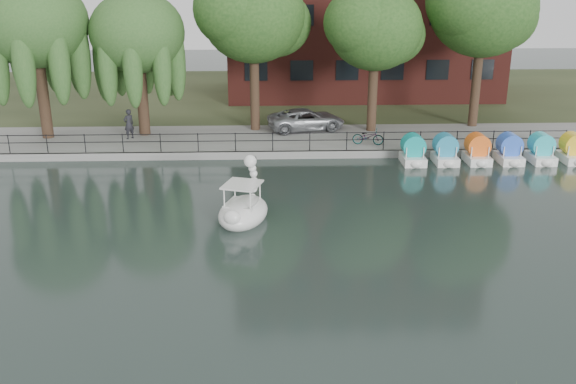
{
  "coord_description": "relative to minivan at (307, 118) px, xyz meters",
  "views": [
    {
      "loc": [
        -0.35,
        -20.1,
        9.89
      ],
      "look_at": [
        0.5,
        4.0,
        1.3
      ],
      "focal_mm": 40.0,
      "sensor_mm": 36.0,
      "label": 1
    }
  ],
  "objects": [
    {
      "name": "railing",
      "position": [
        -2.1,
        -4.48,
        0.01
      ],
      "size": [
        32.0,
        0.05,
        1.0
      ],
      "color": "black",
      "rests_on": "promenade"
    },
    {
      "name": "pedal_boat_row",
      "position": [
        9.48,
        -5.79,
        -0.53
      ],
      "size": [
        9.65,
        1.7,
        1.4
      ],
      "color": "white",
      "rests_on": "ground_plane"
    },
    {
      "name": "kerb",
      "position": [
        -2.1,
        -4.68,
        -0.94
      ],
      "size": [
        40.0,
        0.25,
        0.4
      ],
      "primitive_type": "cube",
      "color": "gray",
      "rests_on": "ground_plane"
    },
    {
      "name": "minivan",
      "position": [
        0.0,
        0.0,
        0.0
      ],
      "size": [
        3.55,
        5.7,
        1.47
      ],
      "primitive_type": "imported",
      "rotation": [
        0.0,
        0.0,
        1.8
      ],
      "color": "gray",
      "rests_on": "promenade"
    },
    {
      "name": "bicycle",
      "position": [
        3.21,
        -3.47,
        -0.24
      ],
      "size": [
        0.93,
        1.81,
        1.0
      ],
      "primitive_type": "imported",
      "rotation": [
        0.0,
        0.0,
        1.37
      ],
      "color": "gray",
      "rests_on": "promenade"
    },
    {
      "name": "broadleaf_center",
      "position": [
        -3.1,
        0.27,
        5.92
      ],
      "size": [
        6.0,
        6.0,
        9.25
      ],
      "color": "#473323",
      "rests_on": "promenade"
    },
    {
      "name": "broadleaf_right",
      "position": [
        3.9,
        -0.23,
        5.25
      ],
      "size": [
        5.4,
        5.4,
        8.32
      ],
      "color": "#473323",
      "rests_on": "promenade"
    },
    {
      "name": "pedestrian",
      "position": [
        -10.3,
        -1.71,
        0.25
      ],
      "size": [
        0.85,
        0.84,
        1.98
      ],
      "primitive_type": "imported",
      "rotation": [
        0.0,
        0.0,
        3.89
      ],
      "color": "black",
      "rests_on": "promenade"
    },
    {
      "name": "swan_boat",
      "position": [
        -3.4,
        -13.42,
        -0.59
      ],
      "size": [
        2.68,
        3.39,
        2.51
      ],
      "rotation": [
        0.0,
        0.0,
        -0.31
      ],
      "color": "white",
      "rests_on": "ground_plane"
    },
    {
      "name": "willow_left",
      "position": [
        -15.1,
        -1.23,
        5.74
      ],
      "size": [
        5.88,
        5.88,
        9.01
      ],
      "color": "#473323",
      "rests_on": "promenade"
    },
    {
      "name": "willow_mid",
      "position": [
        -9.6,
        -0.73,
        5.11
      ],
      "size": [
        5.32,
        5.32,
        8.15
      ],
      "color": "#473323",
      "rests_on": "promenade"
    },
    {
      "name": "land_strip",
      "position": [
        -2.1,
        12.27,
        -0.96
      ],
      "size": [
        60.0,
        22.0,
        0.36
      ],
      "primitive_type": "cube",
      "color": "#47512D",
      "rests_on": "ground_plane"
    },
    {
      "name": "broadleaf_far",
      "position": [
        10.4,
        0.77,
        6.26
      ],
      "size": [
        6.3,
        6.3,
        9.71
      ],
      "color": "#473323",
      "rests_on": "promenade"
    },
    {
      "name": "ground_plane",
      "position": [
        -2.1,
        -17.73,
        -1.14
      ],
      "size": [
        120.0,
        120.0,
        0.0
      ],
      "primitive_type": "plane",
      "color": "#31423F"
    },
    {
      "name": "promenade",
      "position": [
        -2.1,
        -1.73,
        -0.94
      ],
      "size": [
        40.0,
        6.0,
        0.4
      ],
      "primitive_type": "cube",
      "color": "gray",
      "rests_on": "ground_plane"
    }
  ]
}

